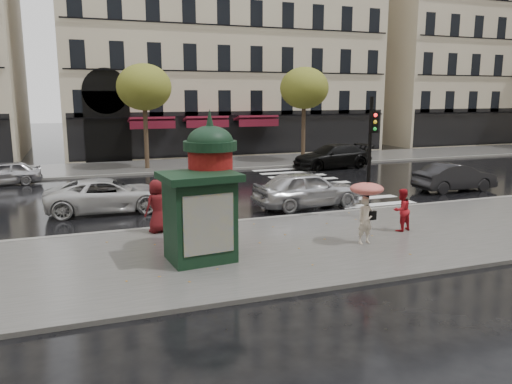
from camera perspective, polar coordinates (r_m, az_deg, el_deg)
name	(u,v)px	position (r m, az deg, el deg)	size (l,w,h in m)	color
ground	(290,243)	(16.18, 3.92, -5.86)	(160.00, 160.00, 0.00)	black
near_sidewalk	(297,246)	(15.73, 4.67, -6.14)	(90.00, 7.00, 0.12)	#474744
far_sidewalk	(175,165)	(34.05, -9.20, 3.02)	(90.00, 6.00, 0.12)	#474744
near_kerb	(258,220)	(18.84, 0.21, -3.19)	(90.00, 0.25, 0.14)	slate
far_kerb	(185,171)	(31.13, -8.14, 2.34)	(90.00, 0.25, 0.14)	slate
zebra_crossing	(319,184)	(27.15, 7.26, 0.96)	(3.60, 11.75, 0.01)	silver
bldg_far_corner	(215,19)	(46.30, -4.70, 19.15)	(26.00, 14.00, 22.90)	#B7A88C
bldg_far_right	(469,32)	(60.16, 23.17, 16.43)	(24.00, 14.00, 22.90)	#B7A88C
tree_far_left	(144,88)	(32.43, -12.67, 11.57)	(3.40, 3.40, 6.64)	#38281C
tree_far_right	(304,88)	(35.61, 5.53, 11.70)	(3.40, 3.40, 6.64)	#38281C
woman_umbrella	(366,202)	(15.78, 12.49, -1.17)	(1.03, 1.03, 1.99)	beige
woman_red	(401,210)	(17.69, 16.29, -1.97)	(0.71, 0.55, 1.46)	#B4161F
man_burgundy	(157,206)	(17.11, -11.23, -1.58)	(0.88, 0.57, 1.80)	#551114
morris_column	(211,184)	(14.70, -5.19, 0.92)	(1.56, 1.56, 4.19)	black
traffic_light	(371,146)	(19.00, 13.00, 5.20)	(0.31, 0.43, 4.52)	black
newsstand	(200,216)	(13.96, -6.45, -2.70)	(2.21, 1.92, 2.48)	black
car_silver	(307,189)	(21.23, 5.81, 0.35)	(1.86, 4.63, 1.58)	silver
car_darkgrey	(455,177)	(26.71, 21.78, 1.59)	(1.46, 4.19, 1.38)	black
car_white	(108,195)	(21.20, -16.55, -0.35)	(2.28, 4.94, 1.37)	silver
car_black	(332,156)	(33.05, 8.70, 4.06)	(2.18, 5.37, 1.56)	black
car_far_silver	(4,173)	(29.62, -26.86, 1.93)	(1.50, 3.73, 1.27)	#B1B0B5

